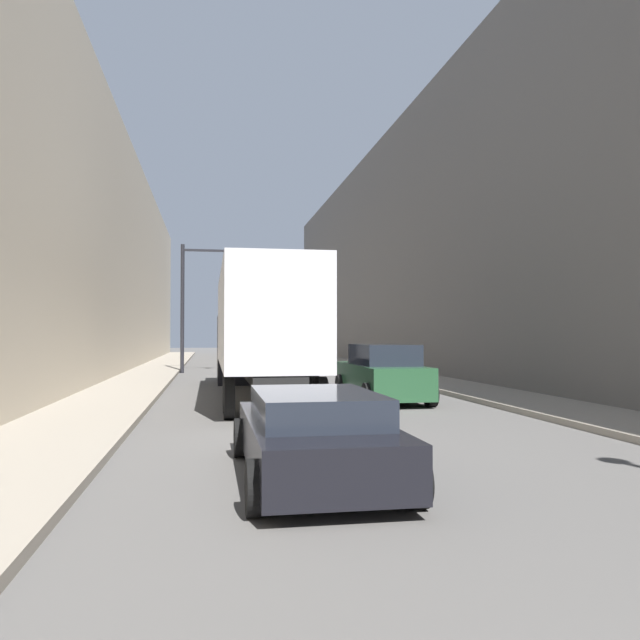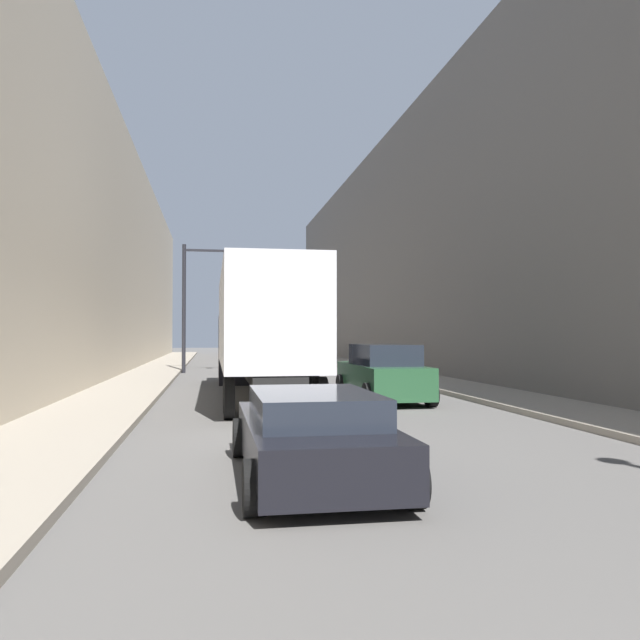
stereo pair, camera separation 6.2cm
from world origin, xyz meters
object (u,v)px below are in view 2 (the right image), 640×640
object	(u,v)px
sedan_car	(311,435)
traffic_signal_gantry	(216,284)
suv_car	(382,374)
semi_truck	(259,328)

from	to	relation	value
sedan_car	traffic_signal_gantry	xyz separation A→B (m)	(-1.21, 25.12, 4.15)
sedan_car	traffic_signal_gantry	world-z (taller)	traffic_signal_gantry
suv_car	traffic_signal_gantry	bearing A→B (deg)	108.09
semi_truck	suv_car	distance (m)	4.45
sedan_car	semi_truck	bearing A→B (deg)	89.36
sedan_car	suv_car	size ratio (longest dim) A/B	0.95
semi_truck	traffic_signal_gantry	size ratio (longest dim) A/B	1.89
traffic_signal_gantry	semi_truck	bearing A→B (deg)	-84.17
suv_car	traffic_signal_gantry	xyz separation A→B (m)	(-4.98, 15.26, 3.94)
semi_truck	sedan_car	xyz separation A→B (m)	(-0.13, -11.97, -1.63)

